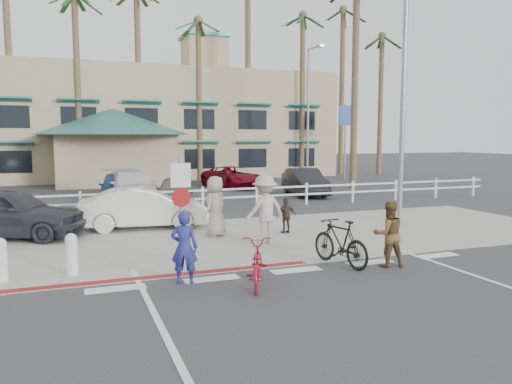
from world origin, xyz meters
name	(u,v)px	position (x,y,z in m)	size (l,w,h in m)	color
ground	(308,278)	(0.00, 0.00, 0.00)	(140.00, 140.00, 0.00)	#333335
bike_path	(357,307)	(0.00, -2.00, 0.00)	(12.00, 16.00, 0.01)	#333335
sidewalk_plaza	(241,238)	(0.00, 4.50, 0.01)	(22.00, 7.00, 0.01)	gray
cross_street	(206,218)	(0.00, 8.50, 0.00)	(40.00, 5.00, 0.01)	#333335
parking_lot	(161,192)	(0.00, 18.00, 0.00)	(50.00, 16.00, 0.01)	#333335
curb_red	(160,276)	(-3.00, 1.20, 0.01)	(7.00, 0.25, 0.02)	maroon
rail_fence	(205,199)	(0.50, 10.50, 0.50)	(29.40, 0.16, 1.00)	silver
building	(156,104)	(2.00, 31.00, 5.65)	(28.00, 16.00, 11.30)	tan
sign_post	(181,204)	(-2.30, 2.20, 1.45)	(0.50, 0.10, 2.90)	gray
bollard_0	(72,255)	(-4.80, 2.00, 0.47)	(0.26, 0.26, 0.95)	silver
bollard_1	(1,260)	(-6.20, 2.00, 0.47)	(0.26, 0.26, 0.95)	silver
streetlight_0	(403,96)	(6.50, 5.50, 4.50)	(0.60, 2.00, 9.00)	gray
streetlight_1	(308,114)	(12.00, 24.00, 4.75)	(0.60, 2.00, 9.50)	gray
info_sign	(345,140)	(14.00, 22.00, 2.80)	(1.20, 0.16, 5.60)	navy
palm_2	(9,58)	(-8.00, 26.00, 8.00)	(4.00, 4.00, 16.00)	#19431A
palm_3	(77,75)	(-4.00, 25.00, 7.00)	(4.00, 4.00, 14.00)	#19431A
palm_4	(138,72)	(0.00, 26.00, 7.50)	(4.00, 4.00, 15.00)	#19431A
palm_5	(199,87)	(4.00, 25.00, 6.50)	(4.00, 4.00, 13.00)	#19431A
palm_6	(248,63)	(8.00, 26.00, 8.50)	(4.00, 4.00, 17.00)	#19431A
palm_7	(302,84)	(12.00, 25.00, 7.00)	(4.00, 4.00, 14.00)	#19431A
palm_8	(342,81)	(16.00, 26.00, 7.50)	(4.00, 4.00, 15.00)	#19431A
palm_9	(381,94)	(19.00, 25.00, 6.50)	(4.00, 4.00, 13.00)	#19431A
palm_11	(355,68)	(11.00, 16.00, 7.00)	(4.00, 4.00, 14.00)	#19431A
bike_red	(256,264)	(-1.25, -0.15, 0.46)	(0.61, 1.76, 0.92)	maroon
rider_red	(184,247)	(-2.60, 0.52, 0.77)	(0.56, 0.37, 1.54)	navy
bike_black	(340,242)	(1.19, 0.67, 0.56)	(0.53, 1.87, 1.12)	black
rider_black	(388,234)	(2.20, 0.18, 0.78)	(0.76, 0.59, 1.57)	brown
pedestrian_a	(265,210)	(0.43, 3.60, 0.99)	(1.28, 0.73, 1.98)	#B0AD9B
pedestrian_child	(286,216)	(1.62, 4.76, 0.57)	(0.66, 0.28, 1.13)	#422D21
pedestrian_b	(215,206)	(-0.60, 5.10, 0.93)	(0.91, 0.59, 1.87)	#A29886
car_white_sedan	(144,208)	(-2.47, 7.25, 0.69)	(1.47, 4.21, 1.39)	silver
car_red_compact	(8,213)	(-6.55, 7.06, 0.77)	(1.83, 4.55, 1.55)	#2A2E36
lot_car_1	(131,187)	(-2.10, 13.94, 0.75)	(2.09, 5.14, 1.49)	silver
lot_car_2	(118,187)	(-2.63, 14.29, 0.72)	(1.70, 4.22, 1.44)	navy
lot_car_3	(305,182)	(6.83, 13.96, 0.70)	(1.49, 4.28, 1.41)	black
lot_car_5	(232,177)	(4.47, 19.05, 0.64)	(2.13, 4.62, 1.28)	maroon
lot_car_6	(175,192)	(-0.43, 12.11, 0.66)	(1.56, 3.88, 1.32)	#635D56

